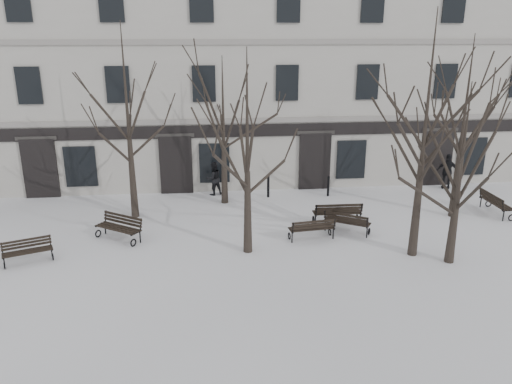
{
  "coord_description": "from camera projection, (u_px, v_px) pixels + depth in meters",
  "views": [
    {
      "loc": [
        -2.06,
        -16.29,
        7.76
      ],
      "look_at": [
        -0.03,
        3.0,
        1.51
      ],
      "focal_mm": 35.0,
      "sensor_mm": 36.0,
      "label": 1
    }
  ],
  "objects": [
    {
      "name": "tree_4",
      "position": [
        126.0,
        99.0,
        20.37
      ],
      "size": [
        5.73,
        5.73,
        8.19
      ],
      "color": "black",
      "rests_on": "ground"
    },
    {
      "name": "bench_3",
      "position": [
        119.0,
        227.0,
        19.38
      ],
      "size": [
        1.95,
        1.66,
        0.97
      ],
      "rotation": [
        0.0,
        0.0,
        -0.61
      ],
      "color": "black",
      "rests_on": "ground"
    },
    {
      "name": "bench_1",
      "position": [
        312.0,
        228.0,
        19.35
      ],
      "size": [
        1.84,
        0.86,
        0.89
      ],
      "rotation": [
        0.0,
        0.0,
        3.27
      ],
      "color": "black",
      "rests_on": "ground"
    },
    {
      "name": "tree_1",
      "position": [
        247.0,
        130.0,
        17.07
      ],
      "size": [
        5.11,
        5.11,
        7.3
      ],
      "color": "black",
      "rests_on": "ground"
    },
    {
      "name": "bollard_a",
      "position": [
        268.0,
        185.0,
        24.34
      ],
      "size": [
        0.15,
        0.15,
        1.15
      ],
      "color": "black",
      "rests_on": "ground"
    },
    {
      "name": "bench_2",
      "position": [
        347.0,
        222.0,
        19.98
      ],
      "size": [
        1.85,
        1.5,
        0.91
      ],
      "rotation": [
        0.0,
        0.0,
        2.58
      ],
      "color": "black",
      "rests_on": "ground"
    },
    {
      "name": "bench_4",
      "position": [
        337.0,
        212.0,
        20.87
      ],
      "size": [
        2.02,
        0.76,
        1.01
      ],
      "rotation": [
        0.0,
        0.0,
        3.13
      ],
      "color": "black",
      "rests_on": "ground"
    },
    {
      "name": "pedestrian_b",
      "position": [
        214.0,
        195.0,
        24.89
      ],
      "size": [
        1.01,
        0.92,
        1.68
      ],
      "primitive_type": "imported",
      "rotation": [
        0.0,
        0.0,
        3.57
      ],
      "color": "black",
      "rests_on": "ground"
    },
    {
      "name": "tree_5",
      "position": [
        223.0,
        114.0,
        22.45
      ],
      "size": [
        4.75,
        4.75,
        6.78
      ],
      "color": "black",
      "rests_on": "ground"
    },
    {
      "name": "ground",
      "position": [
        265.0,
        257.0,
        18.0
      ],
      "size": [
        100.0,
        100.0,
        0.0
      ],
      "primitive_type": "plane",
      "color": "white",
      "rests_on": "ground"
    },
    {
      "name": "building",
      "position": [
        238.0,
        73.0,
        28.57
      ],
      "size": [
        40.4,
        10.2,
        11.4
      ],
      "color": "#B3AFA6",
      "rests_on": "ground"
    },
    {
      "name": "tree_6",
      "position": [
        466.0,
        106.0,
        20.54
      ],
      "size": [
        5.4,
        5.4,
        7.71
      ],
      "color": "black",
      "rests_on": "ground"
    },
    {
      "name": "tree_2",
      "position": [
        427.0,
        108.0,
        16.58
      ],
      "size": [
        5.96,
        5.96,
        8.52
      ],
      "color": "black",
      "rests_on": "ground"
    },
    {
      "name": "bench_0",
      "position": [
        27.0,
        250.0,
        17.48
      ],
      "size": [
        1.72,
        1.14,
        0.83
      ],
      "rotation": [
        0.0,
        0.0,
        0.37
      ],
      "color": "black",
      "rests_on": "ground"
    },
    {
      "name": "tree_3",
      "position": [
        463.0,
        154.0,
        16.44
      ],
      "size": [
        4.39,
        4.39,
        6.27
      ],
      "color": "black",
      "rests_on": "ground"
    },
    {
      "name": "pedestrian_c",
      "position": [
        446.0,
        189.0,
        25.83
      ],
      "size": [
        1.16,
        0.89,
        1.84
      ],
      "primitive_type": "imported",
      "rotation": [
        0.0,
        0.0,
        2.67
      ],
      "color": "black",
      "rests_on": "ground"
    },
    {
      "name": "bollard_b",
      "position": [
        328.0,
        185.0,
        24.5
      ],
      "size": [
        0.13,
        0.13,
        1.04
      ],
      "color": "black",
      "rests_on": "ground"
    },
    {
      "name": "bench_5",
      "position": [
        495.0,
        203.0,
        22.11
      ],
      "size": [
        0.71,
        1.94,
        0.97
      ],
      "rotation": [
        0.0,
        0.0,
        1.57
      ],
      "color": "black",
      "rests_on": "ground"
    }
  ]
}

